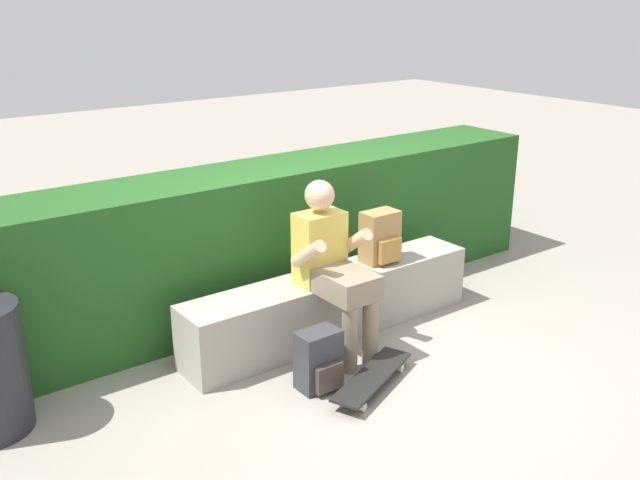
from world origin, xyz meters
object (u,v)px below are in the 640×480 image
(bench_main, at_px, (332,304))
(backpack_on_bench, at_px, (381,238))
(person_skater, at_px, (332,263))
(skateboard_near_person, at_px, (372,377))
(backpack_on_ground, at_px, (319,361))

(bench_main, bearing_deg, backpack_on_bench, -1.19)
(person_skater, relative_size, skateboard_near_person, 1.51)
(person_skater, bearing_deg, skateboard_near_person, -100.60)
(bench_main, xyz_separation_m, backpack_on_ground, (-0.55, -0.57, -0.05))
(bench_main, xyz_separation_m, person_skater, (-0.16, -0.21, 0.43))
(bench_main, relative_size, backpack_on_bench, 6.02)
(backpack_on_bench, bearing_deg, person_skater, -162.17)
(skateboard_near_person, bearing_deg, backpack_on_ground, 143.27)
(person_skater, bearing_deg, backpack_on_ground, -136.44)
(bench_main, xyz_separation_m, skateboard_near_person, (-0.27, -0.78, -0.16))
(person_skater, bearing_deg, bench_main, 51.85)
(backpack_on_bench, relative_size, backpack_on_ground, 1.00)
(bench_main, distance_m, person_skater, 0.51)
(person_skater, relative_size, backpack_on_bench, 3.07)
(skateboard_near_person, bearing_deg, backpack_on_bench, 46.73)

